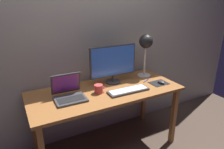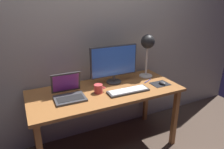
{
  "view_description": "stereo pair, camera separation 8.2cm",
  "coord_description": "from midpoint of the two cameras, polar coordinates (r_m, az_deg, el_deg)",
  "views": [
    {
      "loc": [
        -0.86,
        -1.76,
        1.64
      ],
      "look_at": [
        0.05,
        -0.05,
        0.92
      ],
      "focal_mm": 32.46,
      "sensor_mm": 36.0,
      "label": 1
    },
    {
      "loc": [
        -0.79,
        -1.8,
        1.64
      ],
      "look_at": [
        0.05,
        -0.05,
        0.92
      ],
      "focal_mm": 32.46,
      "sensor_mm": 36.0,
      "label": 2
    }
  ],
  "objects": [
    {
      "name": "monitor",
      "position": [
        2.26,
        -0.73,
        3.4
      ],
      "size": [
        0.56,
        0.17,
        0.43
      ],
      "color": "#38383A",
      "rests_on": "desk"
    },
    {
      "name": "keyboard_main",
      "position": [
        2.11,
        3.51,
        -4.54
      ],
      "size": [
        0.44,
        0.15,
        0.03
      ],
      "color": "#38383A",
      "rests_on": "desk"
    },
    {
      "name": "pen",
      "position": [
        2.41,
        8.77,
        -1.7
      ],
      "size": [
        0.13,
        0.07,
        0.01
      ],
      "primitive_type": "cylinder",
      "rotation": [
        0.0,
        1.57,
        0.48
      ],
      "color": "#2633A5",
      "rests_on": "desk"
    },
    {
      "name": "mouse",
      "position": [
        2.36,
        12.73,
        -2.07
      ],
      "size": [
        0.06,
        0.1,
        0.03
      ],
      "primitive_type": "ellipsoid",
      "color": "#38383A",
      "rests_on": "mousepad"
    },
    {
      "name": "laptop",
      "position": [
        2.01,
        -13.35,
        -4.72
      ],
      "size": [
        0.3,
        0.28,
        0.23
      ],
      "color": "#38383A",
      "rests_on": "desk"
    },
    {
      "name": "coffee_mug",
      "position": [
        2.07,
        -4.91,
        -4.07
      ],
      "size": [
        0.12,
        0.09,
        0.09
      ],
      "color": "#CC3F3F",
      "rests_on": "desk"
    },
    {
      "name": "ground_plane",
      "position": [
        2.56,
        -2.58,
        -19.56
      ],
      "size": [
        4.8,
        4.8,
        0.0
      ],
      "primitive_type": "plane",
      "color": "#47382D",
      "rests_on": "ground"
    },
    {
      "name": "desk_lamp",
      "position": [
        2.45,
        8.55,
        8.24
      ],
      "size": [
        0.16,
        0.16,
        0.52
      ],
      "color": "beige",
      "rests_on": "desk"
    },
    {
      "name": "desk",
      "position": [
        2.19,
        -2.86,
        -6.19
      ],
      "size": [
        1.6,
        0.7,
        0.74
      ],
      "color": "#935B2D",
      "rests_on": "ground"
    },
    {
      "name": "back_wall",
      "position": [
        2.35,
        -7.39,
        11.92
      ],
      "size": [
        4.8,
        0.06,
        2.6
      ],
      "primitive_type": "cube",
      "color": "#9E998E",
      "rests_on": "ground"
    },
    {
      "name": "mousepad",
      "position": [
        2.37,
        12.11,
        -2.39
      ],
      "size": [
        0.2,
        0.16,
        0.0
      ],
      "primitive_type": "cube",
      "color": "black",
      "rests_on": "desk"
    }
  ]
}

